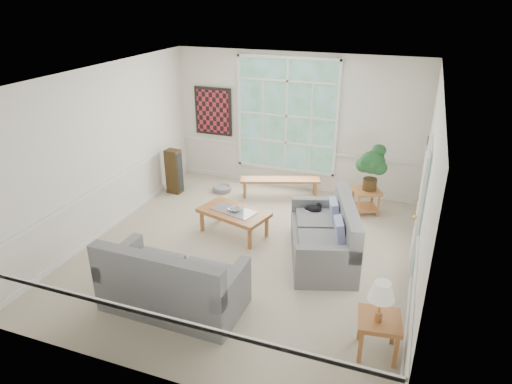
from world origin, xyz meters
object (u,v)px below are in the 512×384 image
loveseat_front (173,274)px  coffee_table (234,222)px  loveseat_right (323,231)px  end_table (366,201)px  side_table (378,336)px

loveseat_front → coffee_table: (-0.01, 2.23, -0.29)m
loveseat_right → coffee_table: loveseat_right is taller
end_table → coffee_table: bearing=-141.4°
loveseat_right → coffee_table: size_ratio=1.49×
loveseat_right → side_table: (1.13, -1.94, -0.25)m
loveseat_front → side_table: size_ratio=3.71×
side_table → loveseat_right: bearing=120.3°
loveseat_right → loveseat_front: loveseat_front is taller
loveseat_right → side_table: bearing=-77.5°
loveseat_front → side_table: loveseat_front is taller
coffee_table → end_table: end_table is taller
loveseat_front → side_table: bearing=1.8°
loveseat_right → loveseat_front: size_ratio=0.96×
end_table → side_table: 3.98m
side_table → loveseat_front: bearing=-179.3°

